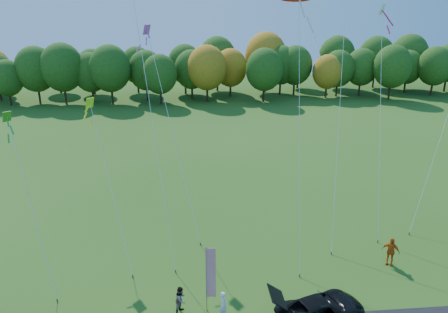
{
  "coord_description": "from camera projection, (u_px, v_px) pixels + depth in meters",
  "views": [
    {
      "loc": [
        -2.38,
        -20.35,
        16.55
      ],
      "look_at": [
        0.0,
        6.0,
        7.0
      ],
      "focal_mm": 35.0,
      "sensor_mm": 36.0,
      "label": 1
    }
  ],
  "objects": [
    {
      "name": "ground",
      "position": [
        233.0,
        307.0,
        24.89
      ],
      "size": [
        160.0,
        160.0,
        0.0
      ],
      "primitive_type": "plane",
      "color": "#2A5215"
    },
    {
      "name": "tree_line",
      "position": [
        199.0,
        100.0,
        76.41
      ],
      "size": [
        116.0,
        12.0,
        10.0
      ],
      "primitive_type": null,
      "color": "#1E4711",
      "rests_on": "ground"
    },
    {
      "name": "black_suv",
      "position": [
        321.0,
        309.0,
        23.69
      ],
      "size": [
        5.39,
        3.62,
        1.37
      ],
      "primitive_type": "imported",
      "rotation": [
        0.0,
        0.0,
        1.87
      ],
      "color": "black",
      "rests_on": "ground"
    },
    {
      "name": "person_tailgate_a",
      "position": [
        223.0,
        305.0,
        23.75
      ],
      "size": [
        0.51,
        0.69,
        1.71
      ],
      "primitive_type": "imported",
      "rotation": [
        0.0,
        0.0,
        1.75
      ],
      "color": "white",
      "rests_on": "ground"
    },
    {
      "name": "person_tailgate_b",
      "position": [
        181.0,
        300.0,
        24.29
      ],
      "size": [
        0.9,
        0.97,
        1.6
      ],
      "primitive_type": "imported",
      "rotation": [
        0.0,
        0.0,
        1.08
      ],
      "color": "gray",
      "rests_on": "ground"
    },
    {
      "name": "person_east",
      "position": [
        390.0,
        251.0,
        28.63
      ],
      "size": [
        1.21,
        1.05,
        1.95
      ],
      "primitive_type": "imported",
      "rotation": [
        0.0,
        0.0,
        -0.62
      ],
      "color": "#D55914",
      "rests_on": "ground"
    },
    {
      "name": "feather_flag",
      "position": [
        210.0,
        272.0,
        23.8
      ],
      "size": [
        0.55,
        0.12,
        4.14
      ],
      "color": "#999999",
      "rests_on": "ground"
    },
    {
      "name": "kite_delta_blue",
      "position": [
        142.0,
        52.0,
        28.61
      ],
      "size": [
        5.22,
        12.18,
        27.52
      ],
      "color": "#4C3F33",
      "rests_on": "ground"
    },
    {
      "name": "kite_parafoil_orange",
      "position": [
        343.0,
        50.0,
        32.1
      ],
      "size": [
        5.66,
        14.02,
        26.42
      ],
      "color": "#4C3F33",
      "rests_on": "ground"
    },
    {
      "name": "kite_delta_red",
      "position": [
        300.0,
        118.0,
        28.8
      ],
      "size": [
        2.41,
        9.44,
        18.05
      ],
      "color": "#4C3F33",
      "rests_on": "ground"
    },
    {
      "name": "kite_parafoil_rainbow",
      "position": [
        448.0,
        115.0,
        33.34
      ],
      "size": [
        8.78,
        7.49,
        16.73
      ],
      "color": "#4C3F33",
      "rests_on": "ground"
    },
    {
      "name": "kite_diamond_yellow",
      "position": [
        110.0,
        185.0,
        28.8
      ],
      "size": [
        3.6,
        7.19,
        10.58
      ],
      "color": "#4C3F33",
      "rests_on": "ground"
    },
    {
      "name": "kite_diamond_green",
      "position": [
        31.0,
        206.0,
        25.5
      ],
      "size": [
        3.32,
        4.84,
        10.69
      ],
      "color": "#4C3F33",
      "rests_on": "ground"
    },
    {
      "name": "kite_diamond_white",
      "position": [
        380.0,
        121.0,
        32.25
      ],
      "size": [
        2.31,
        8.03,
        16.7
      ],
      "color": "#4C3F33",
      "rests_on": "ground"
    },
    {
      "name": "kite_diamond_pink",
      "position": [
        173.0,
        133.0,
        31.9
      ],
      "size": [
        4.16,
        7.78,
        15.16
      ],
      "color": "#4C3F33",
      "rests_on": "ground"
    }
  ]
}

